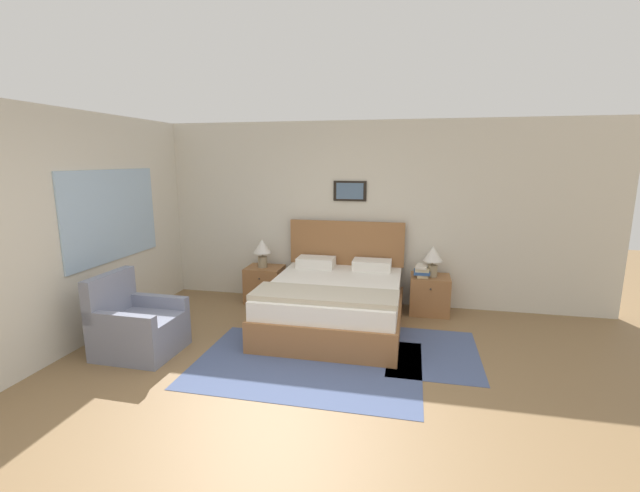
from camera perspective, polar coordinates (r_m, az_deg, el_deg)
The scene contains 15 objects.
ground_plane at distance 3.83m, azimuth -5.74°, elevation -21.26°, with size 16.00×16.00×0.00m, color olive.
wall_back at distance 6.21m, azimuth 2.61°, elevation 4.35°, with size 7.50×0.09×2.60m.
wall_left at distance 5.85m, azimuth -25.96°, elevation 2.81°, with size 0.08×5.39×2.60m.
area_rug_main at distance 4.56m, azimuth -1.74°, elevation -15.46°, with size 2.31×1.52×0.01m.
area_rug_bedside at distance 4.96m, azimuth 14.85°, elevation -13.54°, with size 0.97×1.31×0.01m.
bed at distance 5.40m, azimuth 1.96°, elevation -7.43°, with size 1.64×1.95×1.21m.
armchair at distance 5.11m, azimuth -23.27°, elevation -9.94°, with size 0.81×0.73×0.87m.
nightstand_near_window at distance 6.40m, azimuth -7.36°, elevation -5.05°, with size 0.52×0.47×0.52m.
nightstand_by_door at distance 6.05m, azimuth 14.39°, elevation -6.28°, with size 0.52×0.47×0.52m.
table_lamp_near_window at distance 6.26m, azimuth -7.71°, elevation -0.39°, with size 0.26×0.26×0.42m.
table_lamp_by_door at distance 5.90m, azimuth 14.82°, elevation -1.39°, with size 0.26×0.26×0.42m.
book_thick_bottom at distance 5.93m, azimuth 13.40°, elevation -3.78°, with size 0.17×0.23×0.04m.
book_hardcover_middle at distance 5.92m, azimuth 13.42°, elevation -3.42°, with size 0.21×0.24×0.04m.
book_novel_upper at distance 5.91m, azimuth 13.44°, elevation -3.04°, with size 0.18×0.21×0.04m.
book_slim_near_top at distance 5.90m, azimuth 13.45°, elevation -2.67°, with size 0.18×0.26×0.04m.
Camera 1 is at (1.03, -3.06, 2.07)m, focal length 24.00 mm.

